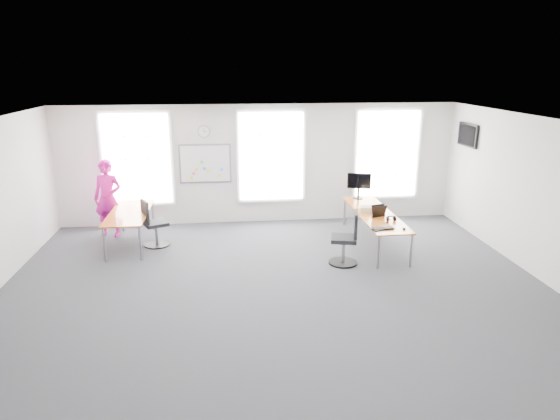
{
  "coord_description": "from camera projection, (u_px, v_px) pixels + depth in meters",
  "views": [
    {
      "loc": [
        -0.85,
        -8.39,
        3.92
      ],
      "look_at": [
        0.22,
        1.2,
        1.1
      ],
      "focal_mm": 32.0,
      "sensor_mm": 36.0,
      "label": 1
    }
  ],
  "objects": [
    {
      "name": "chair_left",
      "position": [
        153.0,
        226.0,
        11.1
      ],
      "size": [
        0.64,
        0.64,
        1.07
      ],
      "rotation": [
        0.0,
        0.0,
        2.0
      ],
      "color": "black",
      "rests_on": "ground"
    },
    {
      "name": "keyboard",
      "position": [
        383.0,
        229.0,
        10.07
      ],
      "size": [
        0.49,
        0.3,
        0.02
      ],
      "primitive_type": "cube",
      "rotation": [
        0.0,
        0.0,
        0.32
      ],
      "color": "black",
      "rests_on": "desk_right"
    },
    {
      "name": "desk_left",
      "position": [
        129.0,
        215.0,
        11.11
      ],
      "size": [
        0.84,
        2.1,
        0.77
      ],
      "color": "#DF5218",
      "rests_on": "ground"
    },
    {
      "name": "window_left",
      "position": [
        137.0,
        159.0,
        12.19
      ],
      "size": [
        1.6,
        0.06,
        2.2
      ],
      "primitive_type": "cube",
      "color": "silver",
      "rests_on": "wall_back"
    },
    {
      "name": "monitor",
      "position": [
        359.0,
        183.0,
        12.27
      ],
      "size": [
        0.57,
        0.24,
        0.64
      ],
      "rotation": [
        0.0,
        0.0,
        -0.27
      ],
      "color": "black",
      "rests_on": "desk_right"
    },
    {
      "name": "wall_clock",
      "position": [
        204.0,
        131.0,
        12.18
      ],
      "size": [
        0.3,
        0.04,
        0.3
      ],
      "primitive_type": "cylinder",
      "rotation": [
        1.57,
        0.0,
        0.0
      ],
      "color": "gray",
      "rests_on": "wall_back"
    },
    {
      "name": "window_mid",
      "position": [
        271.0,
        156.0,
        12.54
      ],
      "size": [
        1.6,
        0.06,
        2.2
      ],
      "primitive_type": "cube",
      "color": "silver",
      "rests_on": "wall_back"
    },
    {
      "name": "paper_stack",
      "position": [
        368.0,
        209.0,
        11.25
      ],
      "size": [
        0.4,
        0.33,
        0.12
      ],
      "primitive_type": "cube",
      "rotation": [
        0.0,
        0.0,
        -0.24
      ],
      "color": "beige",
      "rests_on": "desk_right"
    },
    {
      "name": "headphones",
      "position": [
        391.0,
        219.0,
        10.59
      ],
      "size": [
        0.2,
        0.11,
        0.12
      ],
      "rotation": [
        0.0,
        0.0,
        0.35
      ],
      "color": "black",
      "rests_on": "desk_right"
    },
    {
      "name": "chair_right",
      "position": [
        347.0,
        241.0,
        10.09
      ],
      "size": [
        0.61,
        0.6,
        1.11
      ],
      "rotation": [
        0.0,
        0.0,
        -1.8
      ],
      "color": "black",
      "rests_on": "ground"
    },
    {
      "name": "whiteboard",
      "position": [
        205.0,
        164.0,
        12.41
      ],
      "size": [
        1.2,
        0.03,
        0.9
      ],
      "primitive_type": "cube",
      "color": "white",
      "rests_on": "wall_back"
    },
    {
      "name": "floor",
      "position": [
        275.0,
        286.0,
        9.2
      ],
      "size": [
        10.0,
        10.0,
        0.0
      ],
      "primitive_type": "plane",
      "color": "#2C2C31",
      "rests_on": "ground"
    },
    {
      "name": "mouse",
      "position": [
        404.0,
        229.0,
        10.04
      ],
      "size": [
        0.07,
        0.11,
        0.04
      ],
      "primitive_type": "ellipsoid",
      "rotation": [
        0.0,
        0.0,
        0.09
      ],
      "color": "black",
      "rests_on": "desk_right"
    },
    {
      "name": "person",
      "position": [
        108.0,
        198.0,
        11.66
      ],
      "size": [
        0.74,
        0.57,
        1.82
      ],
      "primitive_type": "imported",
      "rotation": [
        0.0,
        0.0,
        -0.21
      ],
      "color": "#D2158E",
      "rests_on": "ground"
    },
    {
      "name": "desk_right",
      "position": [
        375.0,
        215.0,
        11.18
      ],
      "size": [
        0.79,
        2.98,
        0.72
      ],
      "color": "#DF5218",
      "rests_on": "ground"
    },
    {
      "name": "wall_right",
      "position": [
        541.0,
        199.0,
        9.3
      ],
      "size": [
        0.0,
        10.0,
        10.0
      ],
      "primitive_type": "plane",
      "rotation": [
        1.57,
        0.0,
        -1.57
      ],
      "color": "silver",
      "rests_on": "ground"
    },
    {
      "name": "ceiling",
      "position": [
        275.0,
        122.0,
        8.35
      ],
      "size": [
        10.0,
        10.0,
        0.0
      ],
      "primitive_type": "plane",
      "rotation": [
        3.14,
        0.0,
        0.0
      ],
      "color": "white",
      "rests_on": "ground"
    },
    {
      "name": "lens_cap",
      "position": [
        387.0,
        222.0,
        10.49
      ],
      "size": [
        0.07,
        0.07,
        0.01
      ],
      "primitive_type": "cylinder",
      "rotation": [
        0.0,
        0.0,
        -0.19
      ],
      "color": "black",
      "rests_on": "desk_right"
    },
    {
      "name": "laptop_sleeve",
      "position": [
        379.0,
        211.0,
        10.84
      ],
      "size": [
        0.34,
        0.28,
        0.27
      ],
      "rotation": [
        0.0,
        0.0,
        0.34
      ],
      "color": "black",
      "rests_on": "desk_right"
    },
    {
      "name": "window_right",
      "position": [
        387.0,
        154.0,
        12.86
      ],
      "size": [
        1.6,
        0.06,
        2.2
      ],
      "primitive_type": "cube",
      "color": "silver",
      "rests_on": "wall_back"
    },
    {
      "name": "tv",
      "position": [
        468.0,
        135.0,
        11.94
      ],
      "size": [
        0.06,
        0.9,
        0.55
      ],
      "primitive_type": "cube",
      "color": "black",
      "rests_on": "wall_right"
    },
    {
      "name": "wall_front",
      "position": [
        316.0,
        317.0,
        4.96
      ],
      "size": [
        10.0,
        0.0,
        10.0
      ],
      "primitive_type": "plane",
      "rotation": [
        -1.57,
        0.0,
        0.0
      ],
      "color": "silver",
      "rests_on": "ground"
    },
    {
      "name": "wall_back",
      "position": [
        259.0,
        164.0,
        12.59
      ],
      "size": [
        10.0,
        0.0,
        10.0
      ],
      "primitive_type": "plane",
      "rotation": [
        1.57,
        0.0,
        0.0
      ],
      "color": "silver",
      "rests_on": "ground"
    }
  ]
}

